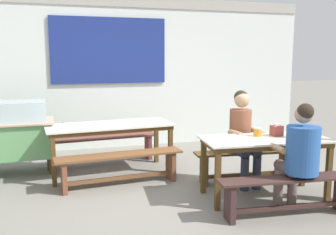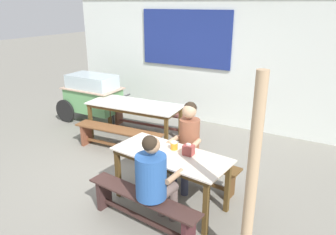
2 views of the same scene
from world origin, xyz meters
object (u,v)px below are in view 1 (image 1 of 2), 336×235
Objects in this scene: bench_near_front at (288,191)px; food_cart at (7,132)px; dining_table_near at (265,145)px; condiment_jar at (257,132)px; bench_far_front at (120,164)px; dining_table_far at (110,129)px; bench_near_back at (245,161)px; tissue_box at (277,131)px; person_near_front at (300,152)px; bench_far_back at (103,145)px; person_right_near_table at (243,132)px.

food_cart is (-3.07, 2.54, 0.36)m from bench_near_front.
condiment_jar reaches higher than dining_table_near.
condiment_jar is (0.03, 0.73, 0.51)m from bench_near_front.
dining_table_far is at bearing 94.12° from bench_far_front.
tissue_box reaches higher than bench_near_back.
bench_near_front is at bearing -96.06° from bench_near_back.
dining_table_far is 1.52× the size of person_near_front.
dining_table_near is at bearing 99.23° from person_near_front.
bench_far_back is 11.85× the size of tissue_box.
dining_table_far is 1.03× the size of bench_far_back.
bench_near_back is 1.16× the size of person_near_front.
bench_far_front is 1.20× the size of bench_near_back.
bench_far_back is 1.43× the size of person_right_near_table.
tissue_box is 0.25m from condiment_jar.
bench_near_front is (1.66, -2.73, -0.02)m from bench_far_back.
dining_table_near is 0.71m from bench_near_front.
bench_near_back and bench_near_front have the same top height.
person_near_front is at bearing 15.15° from bench_near_front.
bench_far_back is 2.86m from tissue_box.
dining_table_far is 1.47× the size of person_right_near_table.
condiment_jar is (1.65, -1.40, 0.12)m from dining_table_far.
dining_table_near is at bearing -30.29° from bench_far_front.
food_cart is 1.26× the size of person_right_near_table.
bench_far_back is 1.14× the size of food_cart.
bench_far_front is 16.22× the size of condiment_jar.
person_right_near_table is 1.03× the size of person_near_front.
person_right_near_table is (1.65, -1.01, 0.05)m from dining_table_far.
bench_far_front is 2.32m from person_near_front.
food_cart is at bearing 156.93° from bench_near_back.
person_near_front reaches higher than dining_table_far.
bench_far_front is at bearing -85.88° from bench_far_back.
food_cart reaches higher than tissue_box.
bench_far_front and bench_near_front have the same top height.
bench_near_back is 0.90× the size of food_cart.
food_cart is (-3.13, 1.95, -0.03)m from dining_table_near.
bench_far_back is 1.47× the size of person_near_front.
bench_near_back is at bearing -12.11° from bench_far_front.
food_cart is (-1.42, -0.19, 0.34)m from bench_far_back.
person_near_front is at bearing -80.35° from condiment_jar.
bench_near_back is at bearing 33.40° from person_right_near_table.
bench_far_front is 2.10m from tissue_box.
person_near_front is at bearing -41.11° from bench_far_front.
tissue_box is 1.44× the size of condiment_jar.
bench_far_back is 17.10× the size of condiment_jar.
bench_near_back is 0.92× the size of bench_near_front.
dining_table_near is 0.20m from condiment_jar.
person_right_near_table reaches higher than dining_table_near.
person_right_near_table is (1.61, -0.42, 0.42)m from bench_far_front.
bench_near_back is at bearing 91.33° from person_near_front.
condiment_jar is (1.69, -2.00, 0.50)m from bench_far_back.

